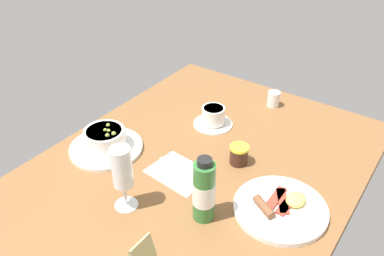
# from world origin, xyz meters

# --- Properties ---
(ground_plane) EXTENTS (1.10, 0.84, 0.03)m
(ground_plane) POSITION_xyz_m (0.00, 0.00, -0.01)
(ground_plane) COLOR brown
(porridge_bowl) EXTENTS (0.22, 0.22, 0.08)m
(porridge_bowl) POSITION_xyz_m (0.10, -0.27, 0.03)
(porridge_bowl) COLOR white
(porridge_bowl) RESTS_ON ground_plane
(cutlery_setting) EXTENTS (0.14, 0.18, 0.01)m
(cutlery_setting) POSITION_xyz_m (0.06, -0.02, 0.00)
(cutlery_setting) COLOR white
(cutlery_setting) RESTS_ON ground_plane
(coffee_cup) EXTENTS (0.13, 0.13, 0.06)m
(coffee_cup) POSITION_xyz_m (-0.21, -0.08, 0.03)
(coffee_cup) COLOR white
(coffee_cup) RESTS_ON ground_plane
(creamer_jug) EXTENTS (0.04, 0.05, 0.06)m
(creamer_jug) POSITION_xyz_m (-0.43, 0.03, 0.03)
(creamer_jug) COLOR white
(creamer_jug) RESTS_ON ground_plane
(wine_glass) EXTENTS (0.06, 0.06, 0.18)m
(wine_glass) POSITION_xyz_m (0.24, -0.06, 0.12)
(wine_glass) COLOR white
(wine_glass) RESTS_ON ground_plane
(jam_jar) EXTENTS (0.06, 0.06, 0.06)m
(jam_jar) POSITION_xyz_m (-0.08, 0.09, 0.03)
(jam_jar) COLOR #3D2218
(jam_jar) RESTS_ON ground_plane
(sauce_bottle_green) EXTENTS (0.05, 0.05, 0.18)m
(sauce_bottle_green) POSITION_xyz_m (0.16, 0.12, 0.08)
(sauce_bottle_green) COLOR #337233
(sauce_bottle_green) RESTS_ON ground_plane
(breakfast_plate) EXTENTS (0.24, 0.24, 0.04)m
(breakfast_plate) POSITION_xyz_m (0.03, 0.27, 0.01)
(breakfast_plate) COLOR white
(breakfast_plate) RESTS_ON ground_plane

